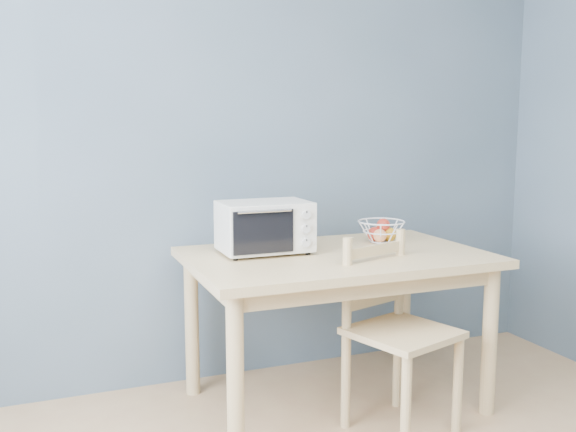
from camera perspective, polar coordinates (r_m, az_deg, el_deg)
name	(u,v)px	position (r m, az deg, el deg)	size (l,w,h in m)	color
room	(508,157)	(1.31, 18.98, 5.01)	(4.01, 4.51, 2.61)	tan
dining_table	(336,274)	(3.08, 4.29, -5.16)	(1.40, 0.90, 0.75)	tan
toaster_oven	(261,226)	(3.03, -2.38, -0.93)	(0.42, 0.31, 0.25)	silver
fruit_basket	(381,231)	(3.36, 8.26, -1.32)	(0.29, 0.29, 0.12)	white
dining_chair	(395,335)	(2.94, 9.52, -10.38)	(0.51, 0.51, 0.87)	tan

